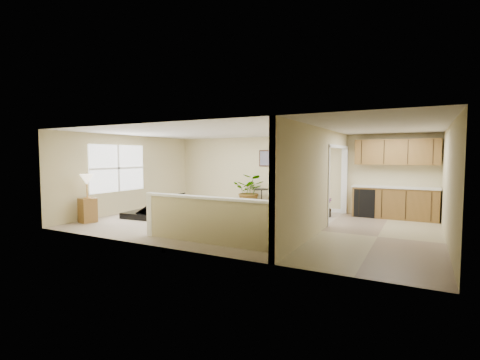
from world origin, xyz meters
The scene contains 20 objects.
floor centered at (0.00, 0.00, 0.00)m, with size 9.00×9.00×0.00m, color tan.
back_wall centered at (0.00, 3.00, 1.25)m, with size 9.00×0.04×2.50m, color #CABD8A.
front_wall centered at (0.00, -3.00, 1.25)m, with size 9.00×0.04×2.50m, color #CABD8A.
left_wall centered at (-4.50, 0.00, 1.25)m, with size 0.04×6.00×2.50m, color #CABD8A.
right_wall centered at (4.50, 0.00, 1.25)m, with size 0.04×6.00×2.50m, color #CABD8A.
ceiling centered at (0.00, 0.00, 2.50)m, with size 9.00×6.00×0.04m, color silver.
kitchen_vinyl centered at (3.15, 0.00, 0.00)m, with size 2.70×6.00×0.01m, color tan.
interior_partition centered at (1.80, 0.25, 1.22)m, with size 0.18×5.99×2.50m.
pony_half_wall centered at (0.08, -2.30, 0.52)m, with size 3.42×0.22×1.00m.
left_window centered at (-4.49, -0.50, 1.45)m, with size 0.05×2.15×1.45m, color white.
wall_art_left centered at (-0.95, 2.97, 1.75)m, with size 0.48×0.04×0.58m.
wall_mirror centered at (0.30, 2.97, 1.80)m, with size 0.55×0.04×0.55m.
kitchen_cabinets centered at (3.19, 2.73, 0.87)m, with size 2.36×0.65×2.33m.
piano centered at (-3.08, -0.20, 0.65)m, with size 2.01×2.09×1.55m.
piano_bench centered at (-1.25, -0.30, 0.28)m, with size 0.42×0.84×0.56m, color black.
loveseat centered at (0.14, 2.53, 0.30)m, with size 1.41×0.82×0.80m.
accent_table centered at (-0.85, 2.42, 0.46)m, with size 0.49×0.49×0.72m.
palm_plant centered at (-1.35, 2.55, 0.59)m, with size 1.21×1.09×1.20m.
small_plant centered at (1.45, 2.06, 0.25)m, with size 0.34×0.34×0.60m.
lamp_stand centered at (-4.15, -1.92, 0.56)m, with size 0.48×0.48×1.33m.
Camera 1 is at (4.03, -8.34, 1.84)m, focal length 26.00 mm.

